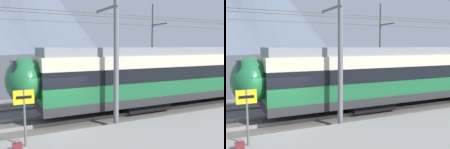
# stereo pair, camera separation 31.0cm
# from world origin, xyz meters

# --- Properties ---
(ground_plane) EXTENTS (400.00, 400.00, 0.00)m
(ground_plane) POSITION_xyz_m (0.00, 0.00, 0.00)
(ground_plane) COLOR #4C4C51
(track_near) EXTENTS (120.00, 3.00, 0.28)m
(track_near) POSITION_xyz_m (0.00, 1.32, 0.07)
(track_near) COLOR #5B5651
(track_near) RESTS_ON ground
(track_far) EXTENTS (120.00, 3.00, 0.28)m
(track_far) POSITION_xyz_m (0.00, 6.35, 0.07)
(track_far) COLOR #5B5651
(track_far) RESTS_ON ground
(catenary_mast_mid) EXTENTS (40.23, 2.40, 7.02)m
(catenary_mast_mid) POSITION_xyz_m (2.55, -0.62, 3.73)
(catenary_mast_mid) COLOR slate
(catenary_mast_mid) RESTS_ON ground
(catenary_mast_far_side) EXTENTS (40.23, 2.26, 7.79)m
(catenary_mast_far_side) POSITION_xyz_m (10.99, 8.17, 4.07)
(catenary_mast_far_side) COLOR slate
(catenary_mast_far_side) RESTS_ON ground
(platform_sign) EXTENTS (0.70, 0.08, 2.03)m
(platform_sign) POSITION_xyz_m (-1.69, -1.99, 1.85)
(platform_sign) COLOR #59595B
(platform_sign) RESTS_ON platform_slab
(handbag_near_sign) EXTENTS (0.32, 0.18, 0.40)m
(handbag_near_sign) POSITION_xyz_m (-2.00, -2.29, 0.50)
(handbag_near_sign) COLOR maroon
(handbag_near_sign) RESTS_ON platform_slab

